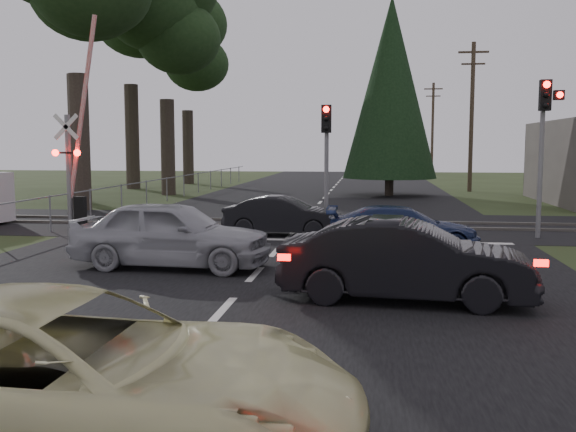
% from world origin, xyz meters
% --- Properties ---
extents(ground, '(120.00, 120.00, 0.00)m').
position_xyz_m(ground, '(0.00, 0.00, 0.00)').
color(ground, '#2A3518').
rests_on(ground, ground).
extents(road, '(14.00, 100.00, 0.01)m').
position_xyz_m(road, '(0.00, 10.00, 0.01)').
color(road, black).
rests_on(road, ground).
extents(rail_corridor, '(120.00, 8.00, 0.01)m').
position_xyz_m(rail_corridor, '(0.00, 12.00, 0.01)').
color(rail_corridor, black).
rests_on(rail_corridor, ground).
extents(stop_line, '(13.00, 0.35, 0.00)m').
position_xyz_m(stop_line, '(0.00, 8.20, 0.01)').
color(stop_line, silver).
rests_on(stop_line, ground).
extents(rail_near, '(120.00, 0.12, 0.10)m').
position_xyz_m(rail_near, '(0.00, 11.20, 0.05)').
color(rail_near, '#59544C').
rests_on(rail_near, ground).
extents(rail_far, '(120.00, 0.12, 0.10)m').
position_xyz_m(rail_far, '(0.00, 12.80, 0.05)').
color(rail_far, '#59544C').
rests_on(rail_far, ground).
extents(crossing_signal, '(1.62, 0.38, 6.96)m').
position_xyz_m(crossing_signal, '(-7.27, 9.79, 2.06)').
color(crossing_signal, slate).
rests_on(crossing_signal, ground).
extents(traffic_signal_right, '(0.68, 0.48, 4.70)m').
position_xyz_m(traffic_signal_right, '(7.55, 9.47, 3.31)').
color(traffic_signal_right, slate).
rests_on(traffic_signal_right, ground).
extents(traffic_signal_center, '(0.32, 0.48, 4.10)m').
position_xyz_m(traffic_signal_center, '(1.00, 10.68, 2.81)').
color(traffic_signal_center, slate).
rests_on(traffic_signal_center, ground).
extents(utility_pole_mid, '(1.80, 0.26, 9.00)m').
position_xyz_m(utility_pole_mid, '(8.50, 30.00, 4.73)').
color(utility_pole_mid, '#4C3D2D').
rests_on(utility_pole_mid, ground).
extents(utility_pole_far, '(1.80, 0.26, 9.00)m').
position_xyz_m(utility_pole_far, '(8.50, 55.00, 4.73)').
color(utility_pole_far, '#4C3D2D').
rests_on(utility_pole_far, ground).
extents(euc_tree_c, '(6.00, 6.00, 13.20)m').
position_xyz_m(euc_tree_c, '(-9.00, 25.00, 9.51)').
color(euc_tree_c, '#473D33').
rests_on(euc_tree_c, ground).
extents(euc_tree_d, '(7.50, 7.50, 16.50)m').
position_xyz_m(euc_tree_d, '(-13.00, 30.00, 11.91)').
color(euc_tree_d, '#473D33').
rests_on(euc_tree_d, ground).
extents(euc_tree_e, '(6.00, 6.00, 13.20)m').
position_xyz_m(euc_tree_e, '(-11.00, 36.00, 9.51)').
color(euc_tree_e, '#473D33').
rests_on(euc_tree_e, ground).
extents(conifer_tree, '(5.20, 5.20, 11.00)m').
position_xyz_m(conifer_tree, '(3.50, 26.00, 5.99)').
color(conifer_tree, '#473D33').
rests_on(conifer_tree, ground).
extents(fence_left, '(0.10, 36.00, 1.20)m').
position_xyz_m(fence_left, '(-7.80, 22.50, 0.00)').
color(fence_left, slate).
rests_on(fence_left, ground).
extents(cream_coupe, '(5.38, 2.53, 1.49)m').
position_xyz_m(cream_coupe, '(-0.20, -5.34, 0.74)').
color(cream_coupe, beige).
rests_on(cream_coupe, ground).
extents(dark_hatchback, '(4.57, 1.98, 1.46)m').
position_xyz_m(dark_hatchback, '(3.10, 1.00, 0.73)').
color(dark_hatchback, black).
rests_on(dark_hatchback, ground).
extents(silver_car, '(4.65, 2.14, 1.55)m').
position_xyz_m(silver_car, '(-2.03, 3.57, 0.77)').
color(silver_car, '#9C9DA3').
rests_on(silver_car, ground).
extents(blue_sedan, '(4.07, 1.72, 1.17)m').
position_xyz_m(blue_sedan, '(3.31, 6.72, 0.59)').
color(blue_sedan, '#19254C').
rests_on(blue_sedan, ground).
extents(dark_car_far, '(3.76, 1.55, 1.21)m').
position_xyz_m(dark_car_far, '(-0.21, 9.18, 0.61)').
color(dark_car_far, black).
rests_on(dark_car_far, ground).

